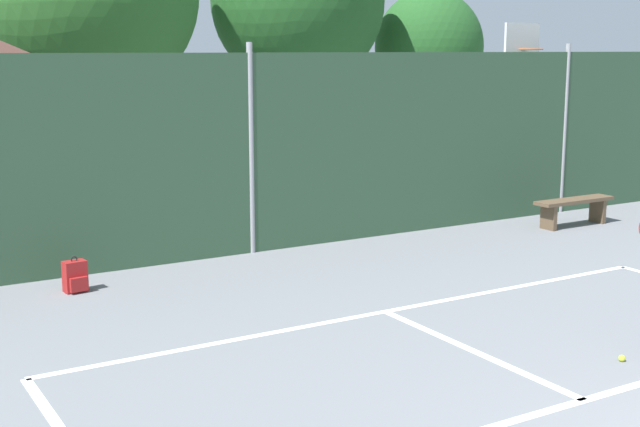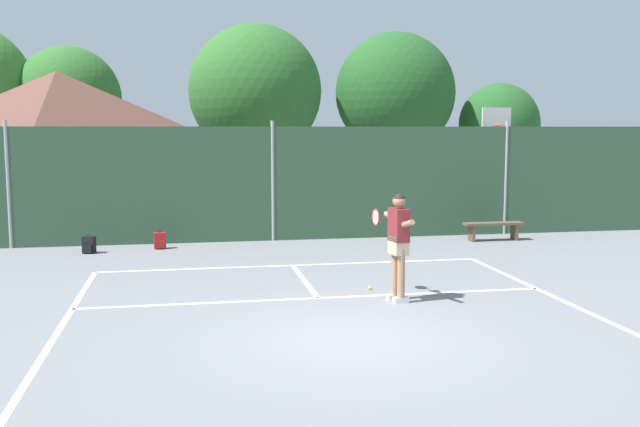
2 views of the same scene
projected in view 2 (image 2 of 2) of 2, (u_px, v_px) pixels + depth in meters
The scene contains 11 objects.
ground_plane at pixel (350, 339), 10.02m from camera, with size 120.00×120.00×0.00m, color slate.
court_markings at pixel (340, 327), 10.65m from camera, with size 8.30×11.10×0.01m.
chainlink_fence at pixel (273, 184), 18.62m from camera, with size 26.09×0.09×3.13m.
basketball_hoop at pixel (495, 149), 21.43m from camera, with size 0.90×0.67×3.55m.
clubhouse_building at pixel (59, 146), 21.61m from camera, with size 6.15×5.66×4.64m.
treeline_backdrop at pixel (220, 96), 27.16m from camera, with size 24.60×4.58×6.90m.
tennis_player at pixel (398, 237), 12.09m from camera, with size 0.39×1.41×1.85m.
tennis_ball at pixel (370, 288), 13.10m from camera, with size 0.07×0.07×0.07m, color #CCE033.
backpack_black at pixel (89, 245), 16.86m from camera, with size 0.32×0.30×0.46m.
backpack_red at pixel (160, 241), 17.48m from camera, with size 0.30×0.27×0.46m.
courtside_bench at pixel (493, 227), 18.73m from camera, with size 1.60×0.36×0.48m.
Camera 2 is at (-2.21, -9.49, 2.96)m, focal length 40.08 mm.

